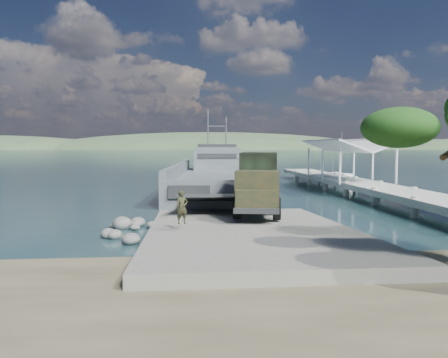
# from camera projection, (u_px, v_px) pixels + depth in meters

# --- Properties ---
(ground) EXTENTS (1400.00, 1400.00, 0.00)m
(ground) POSITION_uv_depth(u_px,v_px,m) (247.00, 233.00, 23.00)
(ground) COLOR #1C3C44
(ground) RESTS_ON ground
(boat_ramp) EXTENTS (10.00, 18.00, 0.50)m
(boat_ramp) POSITION_uv_depth(u_px,v_px,m) (249.00, 232.00, 21.99)
(boat_ramp) COLOR slate
(boat_ramp) RESTS_ON ground
(shoreline_rocks) EXTENTS (3.20, 5.60, 0.90)m
(shoreline_rocks) POSITION_uv_depth(u_px,v_px,m) (129.00, 233.00, 22.97)
(shoreline_rocks) COLOR #575755
(shoreline_rocks) RESTS_ON ground
(distant_headlands) EXTENTS (1000.00, 240.00, 48.00)m
(distant_headlands) POSITION_uv_depth(u_px,v_px,m) (226.00, 149.00, 583.61)
(distant_headlands) COLOR #395837
(distant_headlands) RESTS_ON ground
(pier) EXTENTS (6.40, 44.00, 6.10)m
(pier) POSITION_uv_depth(u_px,v_px,m) (352.00, 177.00, 42.64)
(pier) COLOR #B7B8AD
(pier) RESTS_ON ground
(landing_craft) EXTENTS (10.37, 33.80, 9.91)m
(landing_craft) POSITION_uv_depth(u_px,v_px,m) (217.00, 182.00, 45.28)
(landing_craft) COLOR #4D575B
(landing_craft) RESTS_ON ground
(military_truck) EXTENTS (3.81, 8.23, 3.68)m
(military_truck) POSITION_uv_depth(u_px,v_px,m) (258.00, 183.00, 26.93)
(military_truck) COLOR black
(military_truck) RESTS_ON boat_ramp
(soldier) EXTENTS (0.68, 0.56, 1.59)m
(soldier) POSITION_uv_depth(u_px,v_px,m) (182.00, 215.00, 20.76)
(soldier) COLOR black
(soldier) RESTS_ON boat_ramp
(sailboat_near) EXTENTS (2.69, 5.58, 6.54)m
(sailboat_near) POSITION_uv_depth(u_px,v_px,m) (342.00, 179.00, 55.69)
(sailboat_near) COLOR white
(sailboat_near) RESTS_ON ground
(sailboat_far) EXTENTS (2.33, 4.86, 5.70)m
(sailboat_far) POSITION_uv_depth(u_px,v_px,m) (333.00, 177.00, 60.76)
(sailboat_far) COLOR white
(sailboat_far) RESTS_ON ground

